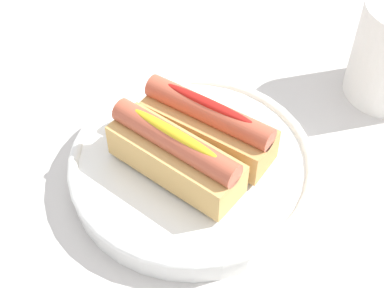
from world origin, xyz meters
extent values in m
plane|color=beige|center=(0.00, 0.00, 0.00)|extent=(2.40, 2.40, 0.00)
cylinder|color=white|center=(-0.01, 0.02, 0.01)|extent=(0.27, 0.27, 0.03)
torus|color=white|center=(-0.01, 0.02, 0.03)|extent=(0.27, 0.27, 0.01)
cube|color=tan|center=(-0.01, -0.01, 0.05)|extent=(0.16, 0.09, 0.04)
cylinder|color=#BC563D|center=(-0.01, -0.01, 0.08)|extent=(0.15, 0.07, 0.03)
ellipsoid|color=gold|center=(-0.01, -0.01, 0.09)|extent=(0.11, 0.04, 0.01)
cube|color=tan|center=(-0.02, 0.04, 0.05)|extent=(0.16, 0.10, 0.04)
cylinder|color=#BC563D|center=(-0.02, 0.04, 0.08)|extent=(0.15, 0.08, 0.03)
ellipsoid|color=red|center=(-0.02, 0.04, 0.09)|extent=(0.11, 0.05, 0.01)
camera|label=1|loc=(0.31, -0.21, 0.49)|focal=51.53mm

